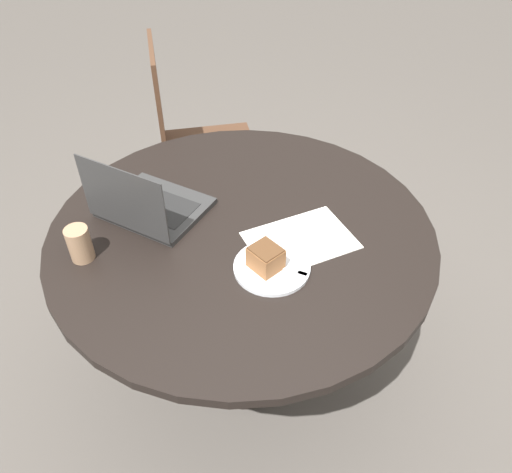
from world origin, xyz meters
TOP-DOWN VIEW (x-y plane):
  - ground_plane at (0.00, 0.00)m, footprint 12.00×12.00m
  - dining_table at (0.00, 0.00)m, footprint 1.17×1.17m
  - chair at (-0.07, -0.84)m, footprint 0.48×0.48m
  - paper_document at (-0.14, 0.12)m, footprint 0.31×0.23m
  - plate at (-0.02, 0.20)m, footprint 0.21×0.21m
  - cake_slice at (0.00, 0.19)m, footprint 0.10×0.10m
  - fork at (-0.04, 0.22)m, footprint 0.14×0.13m
  - coffee_glass at (0.46, -0.04)m, footprint 0.07×0.07m
  - laptop at (0.25, -0.16)m, footprint 0.39×0.39m

SIDE VIEW (x-z plane):
  - ground_plane at x=0.00m, z-range 0.00..0.00m
  - chair at x=-0.07m, z-range 0.02..0.98m
  - dining_table at x=0.00m, z-range 0.24..0.95m
  - paper_document at x=-0.14m, z-range 0.71..0.72m
  - plate at x=-0.02m, z-range 0.71..0.72m
  - fork at x=-0.04m, z-range 0.72..0.73m
  - laptop at x=0.25m, z-range 0.64..0.87m
  - cake_slice at x=0.00m, z-range 0.72..0.79m
  - coffee_glass at x=0.46m, z-range 0.71..0.82m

